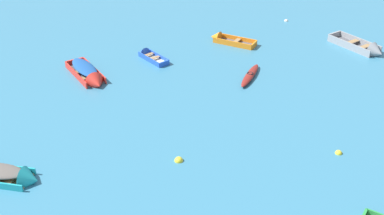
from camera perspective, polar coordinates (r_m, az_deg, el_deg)
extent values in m
cube|color=teal|center=(26.53, -20.90, -6.56)|extent=(3.18, 1.02, 0.37)
cone|color=teal|center=(25.27, -18.28, -7.99)|extent=(1.09, 1.44, 1.28)
cube|color=#937047|center=(25.67, -20.13, -7.55)|extent=(0.67, 1.24, 0.03)
ellipsoid|color=maroon|center=(33.87, 6.77, 3.74)|extent=(2.22, 3.53, 0.33)
torus|color=black|center=(33.81, 6.78, 3.97)|extent=(0.60, 0.60, 0.07)
cube|color=#4C4C51|center=(34.79, -12.29, 3.78)|extent=(2.85, 3.95, 0.11)
cube|color=red|center=(34.93, -11.29, 4.30)|extent=(1.86, 3.56, 0.43)
cube|color=red|center=(34.53, -13.37, 3.73)|extent=(1.86, 3.56, 0.43)
cube|color=red|center=(36.42, -13.47, 5.16)|extent=(1.25, 0.73, 0.43)
cone|color=red|center=(32.98, -11.00, 2.73)|extent=(1.57, 1.40, 1.30)
cube|color=#937047|center=(34.86, -12.46, 4.27)|extent=(1.27, 0.92, 0.03)
cube|color=#937047|center=(33.88, -11.74, 3.56)|extent=(1.27, 0.92, 0.03)
ellipsoid|color=#19478C|center=(34.57, -12.39, 4.55)|extent=(2.65, 3.63, 0.41)
cube|color=#4C4C51|center=(39.14, 4.98, 7.46)|extent=(3.17, 2.58, 0.11)
cube|color=orange|center=(38.61, 4.66, 7.41)|extent=(2.75, 1.86, 0.43)
cube|color=orange|center=(39.54, 5.31, 7.95)|extent=(2.75, 1.86, 0.43)
cube|color=orange|center=(38.53, 7.23, 7.21)|extent=(0.68, 0.95, 0.43)
cone|color=orange|center=(39.70, 2.73, 8.17)|extent=(1.20, 1.28, 1.04)
cube|color=#937047|center=(38.98, 5.23, 7.75)|extent=(0.82, 1.00, 0.03)
cube|color=beige|center=(36.32, -4.48, 5.57)|extent=(2.09, 2.54, 0.09)
cube|color=blue|center=(36.03, -5.06, 5.58)|extent=(1.51, 2.19, 0.37)
cube|color=blue|center=(36.49, -3.92, 5.96)|extent=(1.51, 2.19, 0.37)
cube|color=blue|center=(35.30, -3.24, 5.10)|extent=(0.77, 0.56, 0.37)
cone|color=blue|center=(37.28, -5.72, 6.46)|extent=(1.04, 0.97, 0.85)
cube|color=#937047|center=(36.13, -4.37, 5.81)|extent=(0.81, 0.67, 0.03)
cube|color=#937047|center=(36.70, -5.07, 6.19)|extent=(0.81, 0.67, 0.03)
cube|color=#4C4C51|center=(40.40, 18.29, 6.78)|extent=(3.00, 3.96, 0.14)
cube|color=gray|center=(40.85, 18.94, 7.24)|extent=(2.04, 3.52, 0.56)
cube|color=gray|center=(39.81, 17.72, 6.85)|extent=(2.04, 3.52, 0.56)
cube|color=gray|center=(41.43, 16.20, 8.02)|extent=(1.23, 0.78, 0.56)
cone|color=gray|center=(39.24, 20.69, 6.01)|extent=(1.59, 1.44, 1.31)
cube|color=#937047|center=(40.39, 18.13, 7.30)|extent=(1.27, 0.96, 0.03)
cube|color=#937047|center=(39.78, 19.43, 6.71)|extent=(1.27, 0.96, 0.03)
sphere|color=silver|center=(44.52, 10.89, 9.85)|extent=(0.32, 0.32, 0.32)
sphere|color=yellow|center=(25.59, -1.55, -6.22)|extent=(0.46, 0.46, 0.46)
sphere|color=yellow|center=(27.24, 16.67, -5.13)|extent=(0.37, 0.37, 0.37)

